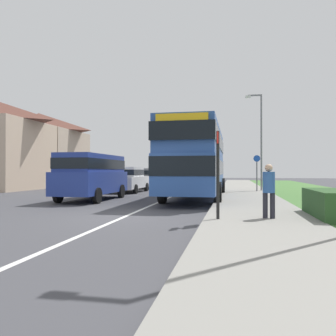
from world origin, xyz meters
TOP-DOWN VIEW (x-y plane):
  - ground_plane at (0.00, 0.00)m, footprint 120.00×120.00m
  - lane_marking_centre at (0.00, 8.00)m, footprint 0.14×60.00m
  - pavement_near_side at (4.20, 6.00)m, footprint 3.20×68.00m
  - roadside_hedge at (6.30, 0.41)m, footprint 1.10×2.94m
  - double_decker_bus at (1.53, 7.56)m, footprint 2.80×11.10m
  - parked_van_blue at (-3.53, 5.51)m, footprint 2.11×5.34m
  - parked_car_white at (-3.58, 11.73)m, footprint 1.91×4.55m
  - parked_car_grey at (-3.72, 17.28)m, footprint 1.96×4.49m
  - pedestrian_at_stop at (4.42, -0.39)m, footprint 0.34×0.34m
  - bus_stop_sign at (3.00, -0.80)m, footprint 0.09×0.52m
  - cycle_route_sign at (5.01, 12.76)m, footprint 0.44×0.08m
  - street_lamp_near at (5.45, -2.98)m, footprint 1.14×0.20m
  - street_lamp_mid at (5.27, 13.69)m, footprint 1.14×0.20m
  - house_terrace_far_side at (-15.55, 16.48)m, footprint 7.95×13.60m

SIDE VIEW (x-z plane):
  - ground_plane at x=0.00m, z-range 0.00..0.00m
  - lane_marking_centre at x=0.00m, z-range 0.00..0.01m
  - pavement_near_side at x=4.20m, z-range 0.00..0.12m
  - roadside_hedge at x=6.30m, z-range 0.00..0.90m
  - parked_car_grey at x=-3.72m, z-range 0.08..1.76m
  - parked_car_white at x=-3.58m, z-range 0.08..1.81m
  - pedestrian_at_stop at x=4.42m, z-range 0.14..1.81m
  - parked_van_blue at x=-3.53m, z-range 0.21..2.50m
  - cycle_route_sign at x=5.01m, z-range 0.17..2.69m
  - bus_stop_sign at x=3.00m, z-range 0.24..2.84m
  - double_decker_bus at x=1.53m, z-range 0.29..3.99m
  - house_terrace_far_side at x=-15.55m, z-range 0.00..7.22m
  - street_lamp_mid at x=5.27m, z-range 0.54..7.33m
  - street_lamp_near at x=5.45m, z-range 0.55..8.16m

